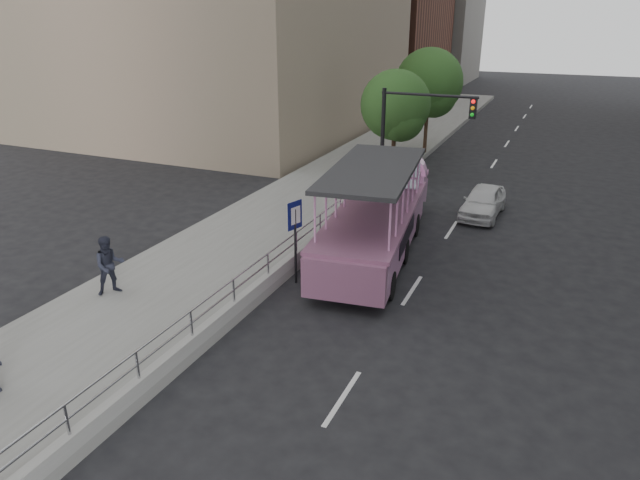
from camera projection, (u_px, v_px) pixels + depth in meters
ground at (336, 345)px, 15.23m from camera, size 160.00×160.00×0.00m
sidewalk at (303, 205)px, 25.82m from camera, size 5.50×80.00×0.30m
kerb_wall at (268, 279)px, 17.92m from camera, size 0.24×30.00×0.36m
guardrail at (268, 260)px, 17.68m from camera, size 0.07×22.00×0.71m
duck_boat at (379, 215)px, 21.12m from camera, size 3.81×10.69×3.47m
car at (483, 201)px, 24.75m from camera, size 1.69×3.87×1.30m
pedestrian_mid at (110, 265)px, 17.10m from camera, size 1.09×1.13×1.84m
parking_sign at (295, 233)px, 18.12m from camera, size 0.21×0.61×2.81m
traffic_signal at (409, 129)px, 25.18m from camera, size 4.20×0.32×5.20m
street_tree_near at (397, 108)px, 28.57m from camera, size 3.52×3.52×5.72m
street_tree_far at (430, 85)px, 33.41m from camera, size 3.97×3.97×6.45m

